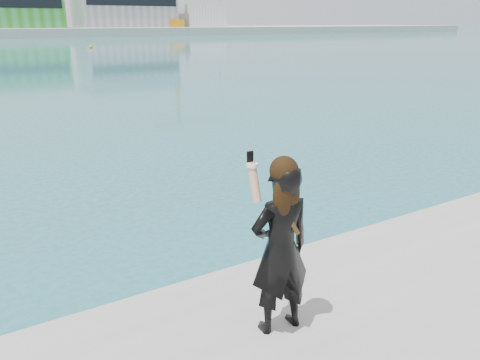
% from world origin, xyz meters
% --- Properties ---
extents(ground, '(500.00, 500.00, 0.00)m').
position_xyz_m(ground, '(0.00, 0.00, 0.00)').
color(ground, '#186E6D').
rests_on(ground, ground).
extents(warehouse_grey_right, '(25.50, 15.35, 12.50)m').
position_xyz_m(warehouse_grey_right, '(40.00, 127.98, 8.26)').
color(warehouse_grey_right, gray).
rests_on(warehouse_grey_right, far_quay).
extents(ancillary_shed, '(12.00, 10.00, 6.00)m').
position_xyz_m(ancillary_shed, '(62.00, 126.00, 5.00)').
color(ancillary_shed, silver).
rests_on(ancillary_shed, far_quay).
extents(flagpole_right, '(1.28, 0.16, 8.00)m').
position_xyz_m(flagpole_right, '(22.09, 121.00, 6.54)').
color(flagpole_right, silver).
rests_on(flagpole_right, far_quay).
extents(buoy_near, '(0.50, 0.50, 0.50)m').
position_xyz_m(buoy_near, '(14.33, 65.51, 0.00)').
color(buoy_near, '#F4A60C').
rests_on(buoy_near, ground).
extents(woman, '(0.62, 0.44, 1.72)m').
position_xyz_m(woman, '(-0.78, -0.23, 1.67)').
color(woman, black).
rests_on(woman, near_quay).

